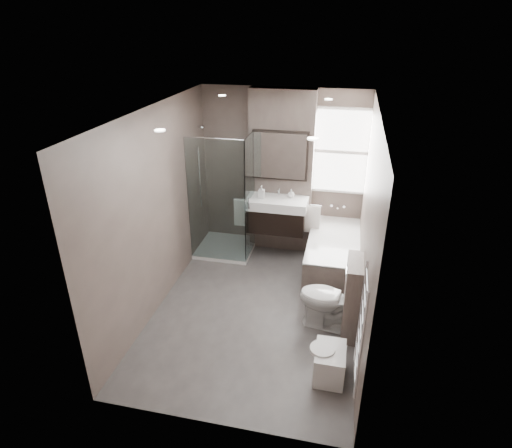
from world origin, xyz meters
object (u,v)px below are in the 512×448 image
(vanity, at_px, (277,214))
(toilet, at_px, (331,300))
(bathtub, at_px, (333,254))
(bidet, at_px, (329,362))

(vanity, relative_size, toilet, 1.18)
(bathtub, height_order, bidet, bathtub)
(vanity, xyz_separation_m, bidet, (1.01, -2.47, -0.55))
(vanity, bearing_deg, bathtub, -19.37)
(toilet, bearing_deg, bathtub, -170.13)
(vanity, bearing_deg, toilet, -59.18)
(bathtub, relative_size, toilet, 1.99)
(vanity, height_order, bidet, vanity)
(bathtub, relative_size, bidet, 3.43)
(toilet, relative_size, bidet, 1.72)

